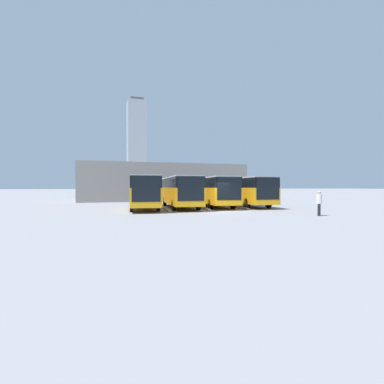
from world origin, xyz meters
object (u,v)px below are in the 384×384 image
bus_1 (212,190)px  pedestrian (319,202)px  bus_2 (180,190)px  bus_3 (143,191)px  bus_0 (245,190)px

bus_1 → pedestrian: 12.47m
bus_2 → pedestrian: bearing=129.6°
pedestrian → bus_3: bearing=88.4°
bus_2 → bus_3: 3.76m
bus_1 → bus_3: 7.56m
bus_0 → pedestrian: bus_0 is taller
bus_3 → pedestrian: (-11.29, 10.95, -0.77)m
bus_1 → pedestrian: size_ratio=6.38×
bus_1 → bus_0: bearing=-177.7°
bus_2 → bus_0: bearing=-171.3°
pedestrian → bus_1: bearing=60.3°
bus_1 → bus_3: (7.51, 0.91, 0.00)m
bus_0 → bus_1: bearing=2.3°
bus_3 → pedestrian: bus_3 is taller
bus_3 → bus_0: bearing=-170.8°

